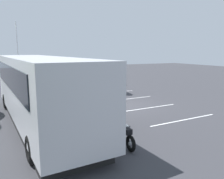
{
  "coord_description": "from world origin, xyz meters",
  "views": [
    {
      "loc": [
        -12.74,
        6.92,
        3.53
      ],
      "look_at": [
        0.1,
        0.54,
        1.1
      ],
      "focal_mm": 36.63,
      "sensor_mm": 36.0,
      "label": 1
    }
  ],
  "objects": [
    {
      "name": "flagpole",
      "position": [
        6.19,
        5.53,
        2.81
      ],
      "size": [
        0.78,
        0.36,
        5.71
      ],
      "color": "silver",
      "rests_on": "ground_plane"
    },
    {
      "name": "spectator_centre",
      "position": [
        -0.85,
        2.36,
        1.08
      ],
      "size": [
        0.57,
        0.32,
        1.81
      ],
      "color": "black",
      "rests_on": "ground_plane"
    },
    {
      "name": "stunt_motorcycle",
      "position": [
        3.58,
        -1.99,
        1.03
      ],
      "size": [
        1.94,
        0.7,
        1.79
      ],
      "color": "black",
      "rests_on": "ground_plane"
    },
    {
      "name": "spectator_far_left",
      "position": [
        -3.34,
        2.36,
        1.03
      ],
      "size": [
        0.58,
        0.35,
        1.73
      ],
      "color": "#473823",
      "rests_on": "ground_plane"
    },
    {
      "name": "parked_motorcycle_silver",
      "position": [
        -5.49,
        2.92,
        0.48
      ],
      "size": [
        2.05,
        0.58,
        0.99
      ],
      "color": "black",
      "rests_on": "ground_plane"
    },
    {
      "name": "spectator_right",
      "position": [
        0.51,
        2.22,
        1.02
      ],
      "size": [
        0.57,
        0.33,
        1.71
      ],
      "color": "#473823",
      "rests_on": "ground_plane"
    },
    {
      "name": "tour_bus",
      "position": [
        -1.52,
        5.29,
        1.65
      ],
      "size": [
        11.57,
        3.19,
        3.25
      ],
      "color": "silver",
      "rests_on": "ground_plane"
    },
    {
      "name": "bay_line_c",
      "position": [
        1.6,
        -1.49,
        0.0
      ],
      "size": [
        0.25,
        4.17,
        0.01
      ],
      "color": "white",
      "rests_on": "ground_plane"
    },
    {
      "name": "ground_plane",
      "position": [
        0.0,
        0.0,
        0.0
      ],
      "size": [
        80.0,
        80.0,
        0.0
      ],
      "primitive_type": "plane",
      "color": "#38383D"
    },
    {
      "name": "traffic_cone",
      "position": [
        1.43,
        -0.9,
        0.3
      ],
      "size": [
        0.34,
        0.34,
        0.63
      ],
      "color": "orange",
      "rests_on": "ground_plane"
    },
    {
      "name": "bay_line_a",
      "position": [
        -4.21,
        -1.49,
        0.0
      ],
      "size": [
        0.26,
        4.38,
        0.01
      ],
      "color": "white",
      "rests_on": "ground_plane"
    },
    {
      "name": "bay_line_b",
      "position": [
        -1.3,
        -1.49,
        0.0
      ],
      "size": [
        0.24,
        3.81,
        0.01
      ],
      "color": "white",
      "rests_on": "ground_plane"
    },
    {
      "name": "bay_line_d",
      "position": [
        4.51,
        -1.49,
        0.0
      ],
      "size": [
        0.27,
        4.51,
        0.01
      ],
      "color": "white",
      "rests_on": "ground_plane"
    },
    {
      "name": "spectator_left",
      "position": [
        -2.25,
        2.39,
        1.0
      ],
      "size": [
        0.58,
        0.36,
        1.67
      ],
      "color": "black",
      "rests_on": "ground_plane"
    }
  ]
}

